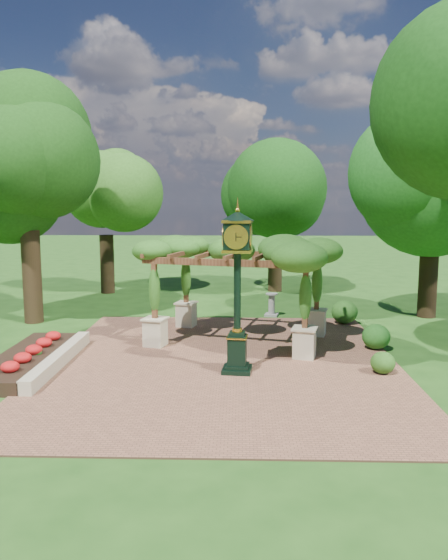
{
  "coord_description": "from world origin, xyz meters",
  "views": [
    {
      "loc": [
        0.5,
        -14.23,
        4.62
      ],
      "look_at": [
        0.0,
        2.5,
        2.2
      ],
      "focal_mm": 35.0,
      "sensor_mm": 36.0,
      "label": 1
    }
  ],
  "objects": [
    {
      "name": "sundial",
      "position": [
        1.78,
        7.55,
        0.41
      ],
      "size": [
        0.62,
        0.62,
        0.93
      ],
      "rotation": [
        0.0,
        0.0,
        -0.23
      ],
      "color": "#999891",
      "rests_on": "ground"
    },
    {
      "name": "tree_west_far",
      "position": [
        -6.23,
        12.99,
        5.18
      ],
      "size": [
        3.75,
        3.75,
        7.59
      ],
      "color": "#2F2112",
      "rests_on": "ground"
    },
    {
      "name": "pergola",
      "position": [
        0.46,
        3.46,
        2.86
      ],
      "size": [
        6.22,
        4.73,
        3.48
      ],
      "rotation": [
        0.0,
        0.0,
        -0.26
      ],
      "color": "beige",
      "rests_on": "brick_plaza"
    },
    {
      "name": "shrub_back",
      "position": [
        4.45,
        6.09,
        0.48
      ],
      "size": [
        1.25,
        1.25,
        0.88
      ],
      "primitive_type": "ellipsoid",
      "rotation": [
        0.0,
        0.0,
        0.35
      ],
      "color": "#265719",
      "rests_on": "brick_plaza"
    },
    {
      "name": "border_wall",
      "position": [
        -4.6,
        0.5,
        0.2
      ],
      "size": [
        0.35,
        5.0,
        0.4
      ],
      "primitive_type": "cube",
      "color": "#C6B793",
      "rests_on": "ground"
    },
    {
      "name": "shrub_mid",
      "position": [
        4.76,
        2.5,
        0.43
      ],
      "size": [
        0.9,
        0.9,
        0.78
      ],
      "primitive_type": "ellipsoid",
      "rotation": [
        0.0,
        0.0,
        0.05
      ],
      "color": "#215919",
      "rests_on": "brick_plaza"
    },
    {
      "name": "brick_plaza",
      "position": [
        0.0,
        1.0,
        0.02
      ],
      "size": [
        10.0,
        12.0,
        0.04
      ],
      "primitive_type": "cube",
      "color": "brown",
      "rests_on": "ground"
    },
    {
      "name": "ground",
      "position": [
        0.0,
        0.0,
        0.0
      ],
      "size": [
        120.0,
        120.0,
        0.0
      ],
      "primitive_type": "plane",
      "color": "#1E4714",
      "rests_on": "ground"
    },
    {
      "name": "pedestal_clock",
      "position": [
        0.43,
        0.06,
        2.65
      ],
      "size": [
        0.96,
        0.96,
        4.42
      ],
      "rotation": [
        0.0,
        0.0,
        -0.1
      ],
      "color": "black",
      "rests_on": "brick_plaza"
    },
    {
      "name": "shrub_front",
      "position": [
        4.34,
        0.03,
        0.33
      ],
      "size": [
        0.83,
        0.83,
        0.59
      ],
      "primitive_type": "ellipsoid",
      "rotation": [
        0.0,
        0.0,
        -0.34
      ],
      "color": "#285518",
      "rests_on": "brick_plaza"
    },
    {
      "name": "tree_east_far",
      "position": [
        8.03,
        7.59,
        6.2
      ],
      "size": [
        5.35,
        5.35,
        9.01
      ],
      "color": "black",
      "rests_on": "ground"
    },
    {
      "name": "tree_west_near",
      "position": [
        -7.44,
        6.12,
        6.27
      ],
      "size": [
        4.39,
        4.39,
        9.14
      ],
      "color": "#382616",
      "rests_on": "ground"
    },
    {
      "name": "tree_north",
      "position": [
        2.31,
        13.82,
        5.49
      ],
      "size": [
        4.44,
        4.44,
        8.01
      ],
      "color": "#352515",
      "rests_on": "ground"
    },
    {
      "name": "flower_bed",
      "position": [
        -5.5,
        0.5,
        0.18
      ],
      "size": [
        1.5,
        5.0,
        0.36
      ],
      "primitive_type": "cube",
      "color": "red",
      "rests_on": "ground"
    }
  ]
}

